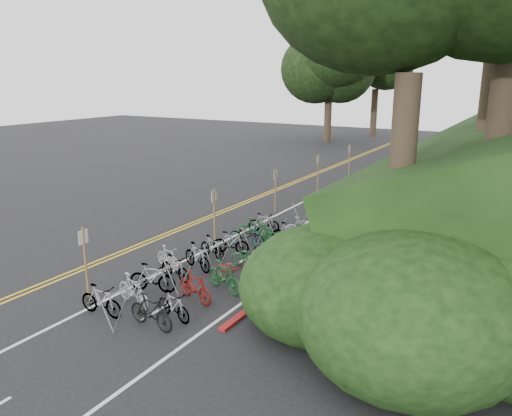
{
  "coord_description": "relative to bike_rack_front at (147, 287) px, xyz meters",
  "views": [
    {
      "loc": [
        13.46,
        -13.24,
        7.49
      ],
      "look_at": [
        1.71,
        6.92,
        1.3
      ],
      "focal_mm": 35.0,
      "sensor_mm": 36.0,
      "label": 1
    }
  ],
  "objects": [
    {
      "name": "bike_front",
      "position": [
        -2.05,
        3.46,
        -0.48
      ],
      "size": [
        0.81,
        1.56,
        0.9
      ],
      "primitive_type": "imported",
      "rotation": [
        0.0,
        0.0,
        1.3
      ],
      "color": "#9E9EA3",
      "rests_on": "ground"
    },
    {
      "name": "bike_racks_rest",
      "position": [
        0.02,
        15.21,
        -0.07
      ],
      "size": [
        1.14,
        23.0,
        1.17
      ],
      "color": "gray",
      "rests_on": "ground"
    },
    {
      "name": "bike_valet",
      "position": [
        -0.01,
        4.44,
        -0.42
      ],
      "size": [
        3.26,
        12.2,
        1.09
      ],
      "color": "slate",
      "rests_on": "ground"
    },
    {
      "name": "ground",
      "position": [
        -2.98,
        2.21,
        -0.93
      ],
      "size": [
        120.0,
        120.0,
        0.0
      ],
      "primitive_type": "plane",
      "color": "black",
      "rests_on": "ground"
    },
    {
      "name": "bike_rack_front",
      "position": [
        0.0,
        0.0,
        0.0
      ],
      "size": [
        1.19,
        3.26,
        1.27
      ],
      "color": "gray",
      "rests_on": "ground"
    },
    {
      "name": "red_curb",
      "position": [
        2.72,
        14.21,
        -0.88
      ],
      "size": [
        0.25,
        28.0,
        0.1
      ],
      "primitive_type": "cube",
      "color": "maroon",
      "rests_on": "ground"
    },
    {
      "name": "road_markings",
      "position": [
        -2.34,
        12.31,
        -0.92
      ],
      "size": [
        7.47,
        80.0,
        0.01
      ],
      "color": "gold",
      "rests_on": "ground"
    },
    {
      "name": "signposts_rest",
      "position": [
        -2.38,
        16.21,
        0.5
      ],
      "size": [
        0.08,
        18.4,
        2.5
      ],
      "color": "brown",
      "rests_on": "ground"
    },
    {
      "name": "signpost_near",
      "position": [
        -2.67,
        -0.09,
        0.53
      ],
      "size": [
        0.08,
        0.4,
        2.56
      ],
      "color": "brown",
      "rests_on": "ground"
    }
  ]
}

